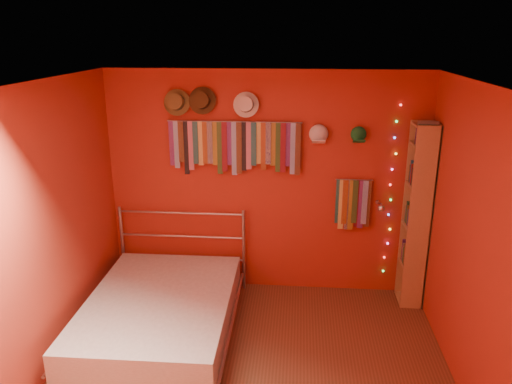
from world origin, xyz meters
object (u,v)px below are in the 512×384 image
(tie_rack, at_px, (235,145))
(bookshelf, at_px, (420,215))
(bed, at_px, (160,315))
(reading_lamp, at_px, (381,207))

(tie_rack, relative_size, bookshelf, 0.72)
(bookshelf, xyz_separation_m, bed, (-2.61, -0.89, -0.79))
(tie_rack, relative_size, bed, 0.72)
(tie_rack, bearing_deg, bed, -120.57)
(bookshelf, bearing_deg, bed, -161.13)
(reading_lamp, height_order, bookshelf, bookshelf)
(tie_rack, bearing_deg, bookshelf, -4.44)
(bookshelf, distance_m, bed, 2.87)
(bed, bearing_deg, bookshelf, 18.22)
(bookshelf, bearing_deg, reading_lamp, -176.40)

